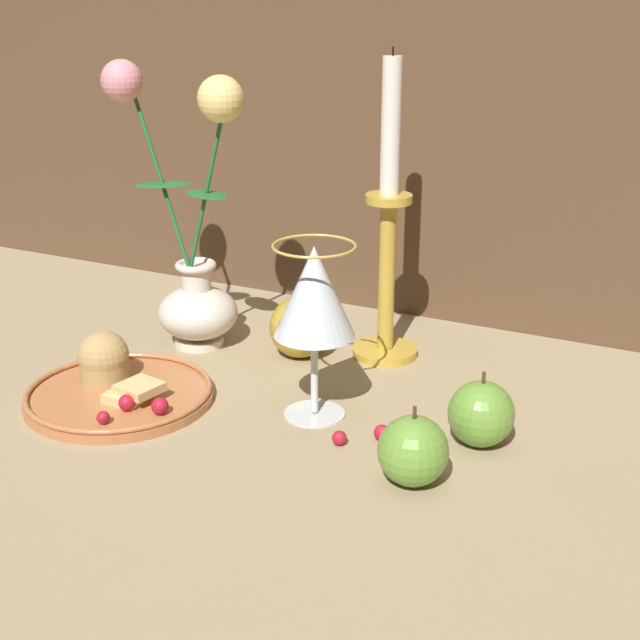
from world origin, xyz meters
name	(u,v)px	position (x,y,z in m)	size (l,w,h in m)	color
ground_plane	(259,397)	(0.00, 0.00, 0.00)	(2.40, 2.40, 0.00)	#9E8966
vase	(192,255)	(-0.15, 0.10, 0.12)	(0.19, 0.10, 0.36)	silver
plate_with_pastries	(116,384)	(-0.14, -0.07, 0.02)	(0.21, 0.21, 0.07)	#B77042
wine_glass	(314,297)	(0.08, -0.01, 0.13)	(0.09, 0.09, 0.19)	silver
candlestick	(388,242)	(0.08, 0.18, 0.15)	(0.08, 0.08, 0.37)	gold
apple_beside_vase	(413,451)	(0.22, -0.10, 0.03)	(0.07, 0.07, 0.08)	#669938
apple_near_glass	(481,414)	(0.26, 0.01, 0.03)	(0.07, 0.07, 0.08)	#669938
apple_at_table_edge	(300,327)	(-0.02, 0.13, 0.04)	(0.08, 0.08, 0.09)	#B2932D
berry_near_plate	(339,438)	(0.13, -0.06, 0.01)	(0.02, 0.02, 0.02)	#AD192D
berry_front_center	(382,433)	(0.16, -0.03, 0.01)	(0.02, 0.02, 0.02)	#AD192D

